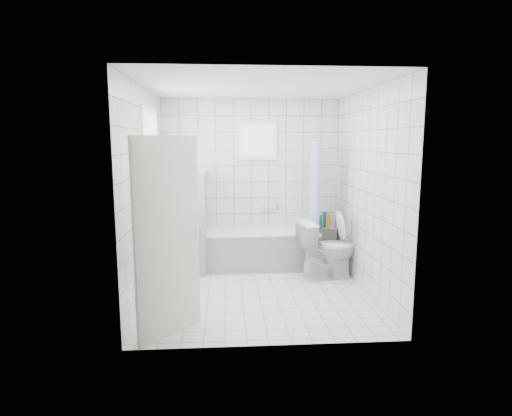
{
  "coord_description": "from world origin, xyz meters",
  "views": [
    {
      "loc": [
        -0.41,
        -5.34,
        1.95
      ],
      "look_at": [
        -0.0,
        0.35,
        1.05
      ],
      "focal_mm": 30.0,
      "sensor_mm": 36.0,
      "label": 1
    }
  ],
  "objects": [
    {
      "name": "window_sill",
      "position": [
        -1.31,
        0.3,
        0.86
      ],
      "size": [
        0.18,
        1.02,
        0.08
      ],
      "primitive_type": "cube",
      "color": "white",
      "rests_on": "wall_left"
    },
    {
      "name": "window_back",
      "position": [
        0.1,
        1.46,
        1.95
      ],
      "size": [
        0.5,
        0.01,
        0.5
      ],
      "primitive_type": "cube",
      "color": "white",
      "rests_on": "wall_back"
    },
    {
      "name": "door",
      "position": [
        -0.98,
        -1.18,
        1.0
      ],
      "size": [
        0.57,
        0.62,
        2.0
      ],
      "primitive_type": "cube",
      "rotation": [
        0.0,
        0.0,
        -0.73
      ],
      "color": "silver",
      "rests_on": "ground"
    },
    {
      "name": "wall_right",
      "position": [
        1.4,
        0.0,
        1.3
      ],
      "size": [
        0.02,
        3.0,
        2.6
      ],
      "primitive_type": "cube",
      "color": "white",
      "rests_on": "ground"
    },
    {
      "name": "ground",
      "position": [
        0.0,
        0.0,
        0.0
      ],
      "size": [
        3.0,
        3.0,
        0.0
      ],
      "primitive_type": "plane",
      "color": "white",
      "rests_on": "ground"
    },
    {
      "name": "toilet",
      "position": [
        1.03,
        0.5,
        0.42
      ],
      "size": [
        0.9,
        0.61,
        0.84
      ],
      "primitive_type": "imported",
      "rotation": [
        0.0,
        0.0,
        1.75
      ],
      "color": "white",
      "rests_on": "ground"
    },
    {
      "name": "wall_left",
      "position": [
        -1.4,
        0.0,
        1.3
      ],
      "size": [
        0.02,
        3.0,
        2.6
      ],
      "primitive_type": "cube",
      "color": "white",
      "rests_on": "ground"
    },
    {
      "name": "tiled_ledge",
      "position": [
        1.17,
        1.38,
        0.28
      ],
      "size": [
        0.4,
        0.24,
        0.55
      ],
      "primitive_type": "cube",
      "color": "white",
      "rests_on": "ground"
    },
    {
      "name": "wall_back",
      "position": [
        0.0,
        1.5,
        1.3
      ],
      "size": [
        2.8,
        0.02,
        2.6
      ],
      "primitive_type": "cube",
      "color": "white",
      "rests_on": "ground"
    },
    {
      "name": "window_left",
      "position": [
        -1.35,
        0.3,
        1.6
      ],
      "size": [
        0.01,
        0.9,
        1.4
      ],
      "primitive_type": "cube",
      "color": "white",
      "rests_on": "wall_left"
    },
    {
      "name": "shower_curtain",
      "position": [
        0.94,
        0.97,
        1.1
      ],
      "size": [
        0.14,
        0.48,
        1.78
      ],
      "primitive_type": null,
      "color": "#4C68E1",
      "rests_on": "curtain_rod"
    },
    {
      "name": "ceiling",
      "position": [
        0.0,
        0.0,
        2.6
      ],
      "size": [
        3.0,
        3.0,
        0.0
      ],
      "primitive_type": "plane",
      "rotation": [
        3.14,
        0.0,
        0.0
      ],
      "color": "white",
      "rests_on": "ground"
    },
    {
      "name": "sill_bottles",
      "position": [
        -1.3,
        0.17,
        1.05
      ],
      "size": [
        0.16,
        0.64,
        0.33
      ],
      "color": "#FB618A",
      "rests_on": "window_sill"
    },
    {
      "name": "ledge_bottles",
      "position": [
        1.15,
        1.35,
        0.67
      ],
      "size": [
        0.19,
        0.18,
        0.26
      ],
      "color": "red",
      "rests_on": "tiled_ledge"
    },
    {
      "name": "partition_wall",
      "position": [
        -0.78,
        1.07,
        0.75
      ],
      "size": [
        0.15,
        0.85,
        1.5
      ],
      "primitive_type": "cube",
      "color": "white",
      "rests_on": "ground"
    },
    {
      "name": "bathtub",
      "position": [
        0.14,
        1.13,
        0.29
      ],
      "size": [
        1.72,
        0.77,
        0.58
      ],
      "color": "white",
      "rests_on": "ground"
    },
    {
      "name": "curtain_rod",
      "position": [
        0.94,
        1.1,
        2.0
      ],
      "size": [
        0.02,
        0.8,
        0.02
      ],
      "primitive_type": "cylinder",
      "rotation": [
        1.57,
        0.0,
        0.0
      ],
      "color": "silver",
      "rests_on": "wall_back"
    },
    {
      "name": "wall_front",
      "position": [
        0.0,
        -1.5,
        1.3
      ],
      "size": [
        2.8,
        0.02,
        2.6
      ],
      "primitive_type": "cube",
      "color": "white",
      "rests_on": "ground"
    },
    {
      "name": "tub_faucet",
      "position": [
        0.24,
        1.46,
        0.85
      ],
      "size": [
        0.18,
        0.06,
        0.06
      ],
      "primitive_type": "cube",
      "color": "silver",
      "rests_on": "wall_back"
    }
  ]
}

